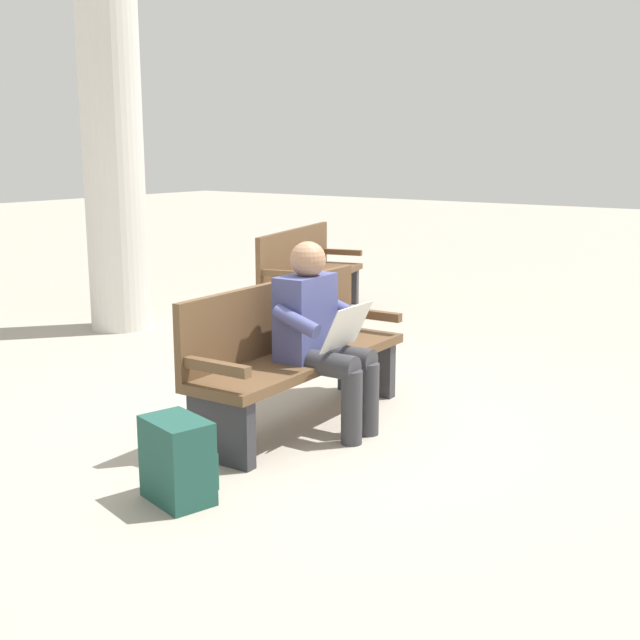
{
  "coord_description": "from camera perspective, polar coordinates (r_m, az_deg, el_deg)",
  "views": [
    {
      "loc": [
        4.04,
        3.07,
        1.75
      ],
      "look_at": [
        0.02,
        0.15,
        0.7
      ],
      "focal_mm": 46.69,
      "sensor_mm": 36.0,
      "label": 1
    }
  ],
  "objects": [
    {
      "name": "support_pillar",
      "position": [
        8.17,
        -13.99,
        10.81
      ],
      "size": [
        0.57,
        0.57,
        3.28
      ],
      "primitive_type": "cylinder",
      "color": "silver",
      "rests_on": "ground"
    },
    {
      "name": "person_seated",
      "position": [
        5.08,
        0.04,
        -0.83
      ],
      "size": [
        0.58,
        0.59,
        1.18
      ],
      "rotation": [
        0.0,
        0.0,
        0.04
      ],
      "color": "#474C84",
      "rests_on": "ground"
    },
    {
      "name": "bench_near",
      "position": [
        5.27,
        -1.85,
        -2.25
      ],
      "size": [
        1.82,
        0.56,
        0.9
      ],
      "rotation": [
        0.0,
        0.0,
        0.04
      ],
      "color": "brown",
      "rests_on": "ground"
    },
    {
      "name": "bench_far",
      "position": [
        8.63,
        -0.86,
        3.3
      ],
      "size": [
        1.86,
        0.94,
        0.9
      ],
      "rotation": [
        0.0,
        0.0,
        0.27
      ],
      "color": "brown",
      "rests_on": "ground"
    },
    {
      "name": "ground_plane",
      "position": [
        5.37,
        -1.2,
        -7.11
      ],
      "size": [
        40.0,
        40.0,
        0.0
      ],
      "primitive_type": "plane",
      "color": "#A89E8E"
    },
    {
      "name": "backpack",
      "position": [
        4.25,
        -9.67,
        -9.47
      ],
      "size": [
        0.35,
        0.41,
        0.43
      ],
      "rotation": [
        0.0,
        0.0,
        1.32
      ],
      "color": "#1E4C42",
      "rests_on": "ground"
    }
  ]
}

